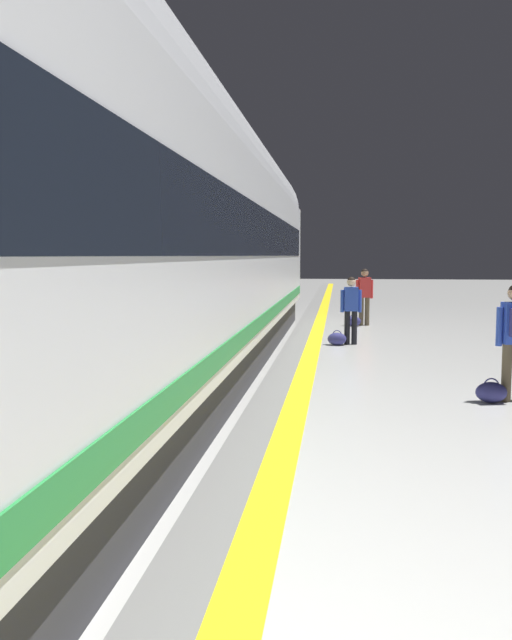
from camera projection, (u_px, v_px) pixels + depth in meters
safety_line_strip at (298, 399)px, 9.61m from camera, size 0.36×80.00×0.01m
tactile_edge_band at (274, 398)px, 9.65m from camera, size 0.66×80.00×0.01m
high_speed_train at (89, 219)px, 7.16m from camera, size 2.94×31.34×4.97m
duffel_bag_near at (491, 392)px, 9.37m from camera, size 0.44×0.26×0.36m
passenger_mid at (351, 305)px, 15.44m from camera, size 0.50×0.23×1.61m
duffel_bag_mid at (337, 339)px, 15.36m from camera, size 0.44×0.26×0.36m
passenger_far at (364, 293)px, 19.65m from camera, size 0.52×0.27×1.71m
duffel_bag_far at (354, 321)px, 19.50m from camera, size 0.44×0.26×0.36m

